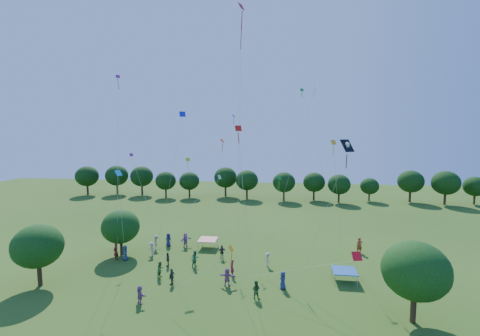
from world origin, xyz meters
name	(u,v)px	position (x,y,z in m)	size (l,w,h in m)	color
near_tree_west	(38,246)	(-18.40, 12.31, 3.76)	(4.37, 4.37, 5.74)	#422B19
near_tree_north	(121,227)	(-14.70, 20.51, 3.35)	(4.26, 4.26, 5.28)	#422B19
near_tree_east	(415,271)	(13.39, 10.50, 3.99)	(4.75, 4.75, 6.13)	#422B19
treeline	(256,180)	(-1.73, 55.43, 4.09)	(88.01, 8.77, 6.77)	#422B19
tent_red_stripe	(208,240)	(-5.28, 24.08, 1.04)	(2.20, 2.20, 1.10)	red
tent_blue	(344,271)	(9.63, 16.78, 1.04)	(2.20, 2.20, 1.10)	#1953A5
crowd_person_0	(168,240)	(-10.28, 23.94, 0.83)	(0.82, 0.45, 1.67)	navy
crowd_person_1	(359,245)	(12.82, 24.54, 0.94)	(0.70, 0.45, 1.88)	#9B351C
crowd_person_2	(256,290)	(1.55, 12.47, 0.79)	(0.78, 0.42, 1.57)	#285223
crowd_person_3	(152,249)	(-11.10, 20.61, 0.82)	(1.07, 0.48, 1.63)	beige
crowd_person_4	(172,277)	(-6.39, 14.05, 0.77)	(0.90, 0.41, 1.53)	#3E3731
crowd_person_5	(186,240)	(-8.09, 23.98, 0.89)	(1.67, 0.60, 1.79)	#A261A7
crowd_person_6	(125,253)	(-13.50, 19.03, 0.84)	(0.83, 0.45, 1.68)	navy
crowd_person_7	(232,268)	(-1.13, 16.58, 0.82)	(0.61, 0.40, 1.65)	maroon
crowd_person_8	(161,270)	(-7.98, 15.33, 0.81)	(0.80, 0.43, 1.62)	#30662B
crowd_person_9	(156,242)	(-11.38, 22.75, 0.88)	(1.15, 0.51, 1.75)	#A9A087
crowd_person_10	(168,259)	(-8.22, 18.01, 0.76)	(0.89, 0.40, 1.51)	#3A322E
crowd_person_11	(140,295)	(-7.86, 10.47, 0.76)	(1.42, 0.51, 1.52)	#975894
crowd_person_12	(283,280)	(3.84, 14.51, 0.81)	(0.80, 0.43, 1.63)	navy
crowd_person_13	(116,252)	(-14.55, 18.96, 0.94)	(0.70, 0.45, 1.88)	maroon
crowd_person_14	(195,259)	(-5.28, 18.25, 0.88)	(0.87, 0.47, 1.76)	#2B643D
crowd_person_15	(268,259)	(2.28, 19.37, 0.75)	(0.97, 0.44, 1.49)	beige
crowd_person_16	(222,252)	(-2.90, 20.76, 0.79)	(0.92, 0.42, 1.58)	#3A312E
crowd_person_17	(227,277)	(-1.25, 14.47, 0.84)	(1.58, 0.56, 1.69)	#9D5B94
pirate_kite	(347,148)	(9.06, 14.80, 12.78)	(4.30, 1.43, 12.18)	black
red_high_kite	(241,67)	(0.03, 14.11, 19.57)	(0.69, 0.79, 23.42)	red
small_kite_0	(343,259)	(8.40, 11.24, 4.30)	(8.69, 3.27, 3.71)	red
small_kite_1	(220,161)	(-3.65, 23.93, 10.75)	(0.85, 4.56, 12.07)	#FF4F0D
small_kite_2	(184,172)	(-9.70, 28.82, 8.87)	(2.65, 5.79, 9.40)	#B8D212
small_kite_3	(276,194)	(3.11, 19.25, 7.81)	(1.72, 2.42, 8.32)	#178123
small_kite_4	(237,146)	(-2.06, 27.42, 12.48)	(3.27, 8.25, 15.27)	#1222B5
small_kite_5	(118,123)	(-14.85, 21.06, 15.20)	(1.45, 4.08, 19.44)	#8D1787
small_kite_6	(300,139)	(5.31, 18.41, 13.43)	(4.78, 1.73, 17.54)	white
small_kite_7	(119,185)	(-11.91, 15.37, 9.09)	(0.60, 1.33, 9.20)	#0E84D8
small_kite_8	(241,159)	(0.16, 13.33, 11.80)	(1.31, 1.11, 13.35)	red
small_kite_9	(221,258)	(-0.62, 8.33, 5.11)	(5.44, 2.18, 4.82)	orange
small_kite_10	(335,163)	(9.13, 20.93, 10.97)	(1.94, 3.43, 12.05)	#FFA216
small_kite_11	(312,132)	(7.33, 26.88, 14.17)	(4.74, 4.92, 18.40)	#198929
small_kite_12	(179,134)	(-8.96, 24.81, 13.97)	(3.40, 0.94, 15.43)	#141ECD
small_kite_13	(139,177)	(-13.89, 23.84, 8.75)	(3.49, 0.37, 10.32)	purple
small_kite_14	(211,186)	(-5.95, 29.00, 6.96)	(7.04, 5.91, 7.04)	silver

